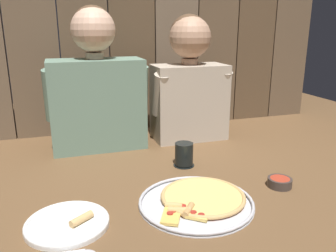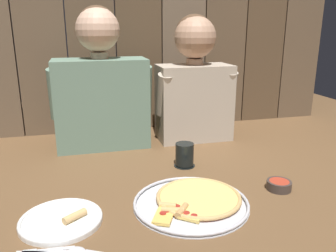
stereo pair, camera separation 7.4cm
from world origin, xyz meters
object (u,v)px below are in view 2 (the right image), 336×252
object	(u,v)px
pizza_tray	(194,201)
diner_right	(194,80)
dipping_bowl	(279,185)
dinner_plate	(61,220)
diner_left	(101,85)
drinking_glass	(185,155)

from	to	relation	value
pizza_tray	diner_right	xyz separation A→B (m)	(0.21, 0.64, 0.28)
dipping_bowl	diner_right	size ratio (longest dim) A/B	0.14
pizza_tray	dinner_plate	bearing A→B (deg)	-178.67
diner_right	dinner_plate	bearing A→B (deg)	-133.50
diner_left	drinking_glass	bearing A→B (deg)	-48.54
pizza_tray	dipping_bowl	bearing A→B (deg)	3.75
dipping_bowl	diner_left	bearing A→B (deg)	131.77
pizza_tray	dinner_plate	distance (m)	0.41
dinner_plate	diner_left	size ratio (longest dim) A/B	0.37
pizza_tray	drinking_glass	world-z (taller)	drinking_glass
dipping_bowl	diner_right	bearing A→B (deg)	99.73
pizza_tray	dinner_plate	world-z (taller)	dinner_plate
diner_left	diner_right	bearing A→B (deg)	0.05
drinking_glass	pizza_tray	bearing A→B (deg)	-101.51
drinking_glass	dipping_bowl	bearing A→B (deg)	-47.85
drinking_glass	diner_left	distance (m)	0.51
dinner_plate	diner_right	distance (m)	0.95
dinner_plate	diner_left	xyz separation A→B (m)	(0.17, 0.65, 0.28)
dipping_bowl	dinner_plate	bearing A→B (deg)	-177.60
dinner_plate	pizza_tray	bearing A→B (deg)	1.33
diner_left	diner_right	size ratio (longest dim) A/B	1.05
dinner_plate	drinking_glass	size ratio (longest dim) A/B	2.48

